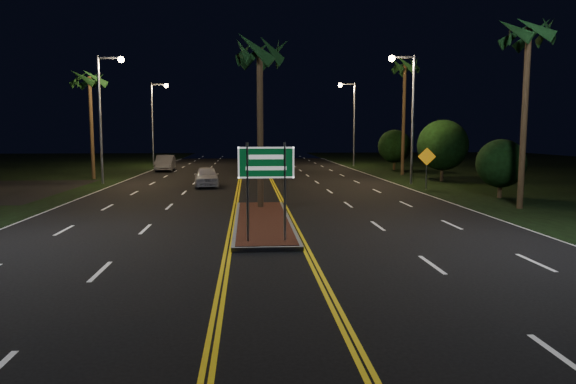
{
  "coord_description": "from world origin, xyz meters",
  "views": [
    {
      "loc": [
        -0.57,
        -13.57,
        3.65
      ],
      "look_at": [
        0.6,
        1.48,
        1.9
      ],
      "focal_mm": 32.0,
      "sensor_mm": 36.0,
      "label": 1
    }
  ],
  "objects": [
    {
      "name": "streetlight_right_far",
      "position": [
        10.61,
        42.0,
        5.66
      ],
      "size": [
        1.91,
        0.44,
        9.0
      ],
      "color": "gray",
      "rests_on": "ground"
    },
    {
      "name": "highway_sign",
      "position": [
        0.0,
        2.8,
        2.4
      ],
      "size": [
        1.8,
        0.08,
        3.2
      ],
      "color": "gray",
      "rests_on": "ground"
    },
    {
      "name": "ground",
      "position": [
        0.0,
        0.0,
        0.0
      ],
      "size": [
        120.0,
        120.0,
        0.0
      ],
      "primitive_type": "plane",
      "color": "black",
      "rests_on": "ground"
    },
    {
      "name": "shrub_far",
      "position": [
        13.8,
        36.0,
        2.34
      ],
      "size": [
        3.24,
        3.24,
        3.96
      ],
      "color": "#382819",
      "rests_on": "ground"
    },
    {
      "name": "shrub_near",
      "position": [
        13.5,
        14.0,
        1.95
      ],
      "size": [
        2.7,
        2.7,
        3.3
      ],
      "color": "#382819",
      "rests_on": "ground"
    },
    {
      "name": "shrub_mid",
      "position": [
        14.0,
        24.0,
        2.73
      ],
      "size": [
        3.78,
        3.78,
        4.62
      ],
      "color": "#382819",
      "rests_on": "ground"
    },
    {
      "name": "streetlight_left_far",
      "position": [
        -10.61,
        44.0,
        5.66
      ],
      "size": [
        1.91,
        0.44,
        9.0
      ],
      "color": "gray",
      "rests_on": "ground"
    },
    {
      "name": "car_near",
      "position": [
        -3.41,
        21.64,
        0.79
      ],
      "size": [
        2.46,
        4.93,
        1.59
      ],
      "primitive_type": "imported",
      "rotation": [
        0.0,
        0.0,
        0.09
      ],
      "color": "silver",
      "rests_on": "ground"
    },
    {
      "name": "streetlight_right_mid",
      "position": [
        10.61,
        22.0,
        5.66
      ],
      "size": [
        1.91,
        0.44,
        9.0
      ],
      "color": "gray",
      "rests_on": "ground"
    },
    {
      "name": "warning_sign",
      "position": [
        10.8,
        18.35,
        1.78
      ],
      "size": [
        1.12,
        0.22,
        2.71
      ],
      "rotation": [
        0.0,
        0.0,
        -0.17
      ],
      "color": "gray",
      "rests_on": "ground"
    },
    {
      "name": "palm_right_near",
      "position": [
        12.5,
        10.0,
        8.21
      ],
      "size": [
        2.4,
        2.4,
        9.3
      ],
      "color": "#382819",
      "rests_on": "ground"
    },
    {
      "name": "palm_right_far",
      "position": [
        12.8,
        30.0,
        9.14
      ],
      "size": [
        2.4,
        2.4,
        10.3
      ],
      "color": "#382819",
      "rests_on": "ground"
    },
    {
      "name": "car_far",
      "position": [
        -8.54,
        36.52,
        0.88
      ],
      "size": [
        2.48,
        5.35,
        1.75
      ],
      "primitive_type": "imported",
      "rotation": [
        0.0,
        0.0,
        0.04
      ],
      "color": "#999AA2",
      "rests_on": "ground"
    },
    {
      "name": "palm_left_far",
      "position": [
        -12.8,
        28.0,
        7.75
      ],
      "size": [
        2.4,
        2.4,
        8.8
      ],
      "color": "#382819",
      "rests_on": "ground"
    },
    {
      "name": "streetlight_left_mid",
      "position": [
        -10.61,
        24.0,
        5.66
      ],
      "size": [
        1.91,
        0.44,
        9.0
      ],
      "color": "gray",
      "rests_on": "ground"
    },
    {
      "name": "palm_median",
      "position": [
        0.0,
        10.5,
        7.28
      ],
      "size": [
        2.4,
        2.4,
        8.3
      ],
      "color": "#382819",
      "rests_on": "ground"
    },
    {
      "name": "median_island",
      "position": [
        0.0,
        7.0,
        0.08
      ],
      "size": [
        2.25,
        10.25,
        0.17
      ],
      "color": "gray",
      "rests_on": "ground"
    }
  ]
}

